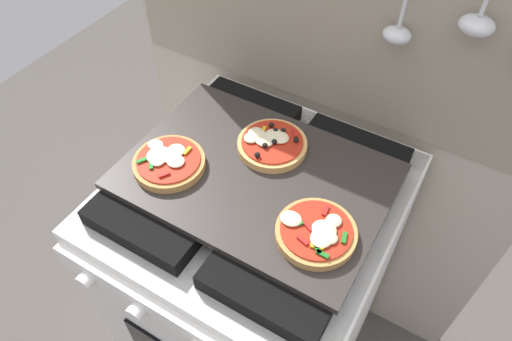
# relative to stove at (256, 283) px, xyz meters

# --- Properties ---
(kitchen_backsplash) EXTENTS (1.10, 0.09, 1.55)m
(kitchen_backsplash) POSITION_rel_stove_xyz_m (0.00, 0.34, 0.34)
(kitchen_backsplash) COLOR #B2A893
(kitchen_backsplash) RESTS_ON ground_plane
(stove) EXTENTS (0.60, 0.64, 0.90)m
(stove) POSITION_rel_stove_xyz_m (0.00, 0.00, 0.00)
(stove) COLOR white
(stove) RESTS_ON ground_plane
(baking_tray) EXTENTS (0.54, 0.38, 0.02)m
(baking_tray) POSITION_rel_stove_xyz_m (0.00, 0.00, 0.46)
(baking_tray) COLOR #2D2826
(baking_tray) RESTS_ON stove
(pizza_left) EXTENTS (0.15, 0.15, 0.03)m
(pizza_left) POSITION_rel_stove_xyz_m (-0.17, -0.07, 0.48)
(pizza_left) COLOR #C18947
(pizza_left) RESTS_ON baking_tray
(pizza_right) EXTENTS (0.15, 0.15, 0.03)m
(pizza_right) POSITION_rel_stove_xyz_m (0.17, -0.07, 0.48)
(pizza_right) COLOR #C18947
(pizza_right) RESTS_ON baking_tray
(pizza_center) EXTENTS (0.15, 0.15, 0.03)m
(pizza_center) POSITION_rel_stove_xyz_m (-0.01, 0.08, 0.48)
(pizza_center) COLOR tan
(pizza_center) RESTS_ON baking_tray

